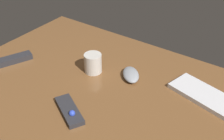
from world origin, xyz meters
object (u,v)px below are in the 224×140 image
Objects in this scene: computer_mouse at (131,75)px; keyboard at (213,100)px; media_remote at (69,111)px; tv_remote at (10,60)px; coffee_mug at (93,63)px.

keyboard is at bearing 56.86° from computer_mouse.
keyboard is 1.96× the size of media_remote.
computer_mouse reaches higher than keyboard.
computer_mouse is (-33.51, -4.50, 0.67)cm from keyboard.
tv_remote is 2.34× the size of coffee_mug.
coffee_mug reaches higher than computer_mouse.
coffee_mug is at bearing -154.94° from keyboard.
keyboard is 4.04× the size of coffee_mug.
computer_mouse is at bearing -43.62° from tv_remote.
media_remote is at bearing -78.78° from tv_remote.
keyboard is 2.94× the size of computer_mouse.
keyboard is 50.40cm from coffee_mug.
keyboard is at bearing 11.24° from coffee_mug.
media_remote reaches higher than keyboard.
media_remote is 45.35cm from tv_remote.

